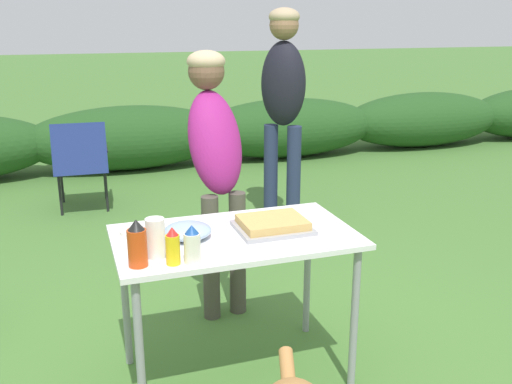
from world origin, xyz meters
TOP-DOWN VIEW (x-y plane):
  - ground_plane at (0.00, 0.00)m, footprint 60.00×60.00m
  - shrub_hedge at (-0.00, 4.33)m, footprint 14.40×0.90m
  - folding_table at (0.00, 0.00)m, footprint 1.10×0.64m
  - food_tray at (0.18, -0.00)m, footprint 0.34×0.28m
  - plate_stack at (-0.40, 0.16)m, footprint 0.21×0.21m
  - mixing_bowl at (-0.21, 0.03)m, footprint 0.22×0.22m
  - paper_cup_stack at (-0.38, -0.14)m, footprint 0.08×0.08m
  - mustard_bottle at (-0.33, -0.24)m, footprint 0.06×0.06m
  - mayo_bottle at (-0.25, -0.25)m, footprint 0.07×0.07m
  - hot_sauce_bottle at (-0.47, -0.21)m, footprint 0.08×0.08m
  - standing_person_in_gray_fleece at (0.10, 0.72)m, footprint 0.35×0.46m
  - standing_person_in_dark_puffer at (1.02, 2.02)m, footprint 0.46×0.44m
  - camp_chair_green_behind_table at (-0.59, 2.89)m, footprint 0.50×0.61m

SIDE VIEW (x-z plane):
  - ground_plane at x=0.00m, z-range 0.00..0.00m
  - shrub_hedge at x=0.00m, z-range 0.00..0.74m
  - camp_chair_green_behind_table at x=-0.59m, z-range 0.05..0.88m
  - folding_table at x=0.00m, z-range 0.29..1.03m
  - plate_stack at x=-0.40m, z-range 0.74..0.76m
  - food_tray at x=0.18m, z-range 0.74..0.79m
  - mixing_bowl at x=-0.21m, z-range 0.74..0.81m
  - mustard_bottle at x=-0.33m, z-range 0.74..0.89m
  - mayo_bottle at x=-0.25m, z-range 0.74..0.90m
  - paper_cup_stack at x=-0.38m, z-range 0.74..0.91m
  - hot_sauce_bottle at x=-0.47m, z-range 0.74..0.93m
  - standing_person_in_gray_fleece at x=0.10m, z-range 0.21..1.74m
  - standing_person_in_dark_puffer at x=1.02m, z-range 0.23..2.01m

